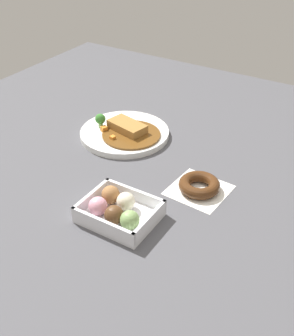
# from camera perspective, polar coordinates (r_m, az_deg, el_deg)

# --- Properties ---
(ground_plane) EXTENTS (1.60, 1.60, 0.00)m
(ground_plane) POSITION_cam_1_polar(r_m,az_deg,el_deg) (1.16, -1.20, -0.54)
(ground_plane) COLOR #4C4C51
(curry_plate) EXTENTS (0.27, 0.27, 0.06)m
(curry_plate) POSITION_cam_1_polar(r_m,az_deg,el_deg) (1.32, -2.93, 4.72)
(curry_plate) COLOR white
(curry_plate) RESTS_ON ground_plane
(donut_box) EXTENTS (0.17, 0.14, 0.06)m
(donut_box) POSITION_cam_1_polar(r_m,az_deg,el_deg) (1.00, -3.89, -5.60)
(donut_box) COLOR white
(donut_box) RESTS_ON ground_plane
(chocolate_ring_donut) EXTENTS (0.15, 0.15, 0.03)m
(chocolate_ring_donut) POSITION_cam_1_polar(r_m,az_deg,el_deg) (1.09, 6.89, -2.29)
(chocolate_ring_donut) COLOR white
(chocolate_ring_donut) RESTS_ON ground_plane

